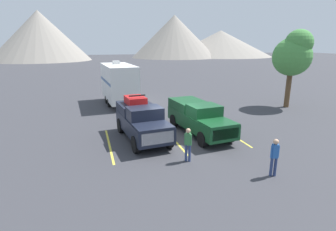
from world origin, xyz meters
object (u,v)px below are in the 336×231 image
object	(u,v)px
camper_trailer_a	(119,82)
person_b	(188,142)
pickup_truck_b	(198,117)
pickup_truck_a	(141,120)
person_a	(275,155)

from	to	relation	value
camper_trailer_a	person_b	xyz separation A→B (m)	(1.72, -13.78, -1.13)
pickup_truck_b	pickup_truck_a	bearing A→B (deg)	178.93
pickup_truck_a	person_b	size ratio (longest dim) A/B	3.23
pickup_truck_b	person_b	bearing A→B (deg)	-119.17
person_a	person_b	size ratio (longest dim) A/B	1.01
camper_trailer_a	person_a	distance (m)	17.01
camper_trailer_a	person_a	size ratio (longest dim) A/B	4.43
pickup_truck_b	person_b	distance (m)	4.39
pickup_truck_a	pickup_truck_b	xyz separation A→B (m)	(3.69, -0.07, -0.09)
pickup_truck_a	person_a	world-z (taller)	pickup_truck_a
pickup_truck_b	person_b	size ratio (longest dim) A/B	3.53
pickup_truck_b	person_a	distance (m)	6.41
camper_trailer_a	person_b	distance (m)	13.93
pickup_truck_b	camper_trailer_a	xyz separation A→B (m)	(-3.86, 9.95, 1.01)
camper_trailer_a	person_b	size ratio (longest dim) A/B	4.47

